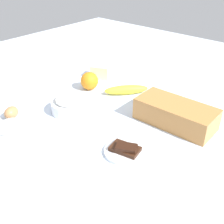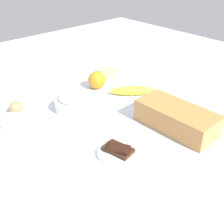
{
  "view_description": "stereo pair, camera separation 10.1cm",
  "coord_description": "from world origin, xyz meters",
  "px_view_note": "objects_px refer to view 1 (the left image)",
  "views": [
    {
      "loc": [
        0.57,
        -0.65,
        0.56
      ],
      "look_at": [
        0.0,
        0.0,
        0.04
      ],
      "focal_mm": 45.27,
      "sensor_mm": 36.0,
      "label": 1
    },
    {
      "loc": [
        0.64,
        -0.58,
        0.56
      ],
      "look_at": [
        0.0,
        0.0,
        0.04
      ],
      "focal_mm": 45.27,
      "sensor_mm": 36.0,
      "label": 2
    }
  ],
  "objects_px": {
    "flour_bowl": "(69,104)",
    "banana": "(126,90)",
    "butter_block": "(101,72)",
    "chocolate_plate": "(125,150)",
    "sugar_bowl": "(12,131)",
    "egg_near_butter": "(11,113)",
    "loaf_pan": "(176,113)",
    "orange_fruit": "(89,81)"
  },
  "relations": [
    {
      "from": "loaf_pan",
      "to": "sugar_bowl",
      "type": "distance_m",
      "value": 0.56
    },
    {
      "from": "chocolate_plate",
      "to": "sugar_bowl",
      "type": "bearing_deg",
      "value": -150.67
    },
    {
      "from": "loaf_pan",
      "to": "chocolate_plate",
      "type": "height_order",
      "value": "loaf_pan"
    },
    {
      "from": "flour_bowl",
      "to": "sugar_bowl",
      "type": "height_order",
      "value": "flour_bowl"
    },
    {
      "from": "sugar_bowl",
      "to": "butter_block",
      "type": "relative_size",
      "value": 1.49
    },
    {
      "from": "flour_bowl",
      "to": "butter_block",
      "type": "xyz_separation_m",
      "value": [
        -0.13,
        0.32,
        -0.0
      ]
    },
    {
      "from": "loaf_pan",
      "to": "banana",
      "type": "distance_m",
      "value": 0.29
    },
    {
      "from": "orange_fruit",
      "to": "chocolate_plate",
      "type": "distance_m",
      "value": 0.47
    },
    {
      "from": "sugar_bowl",
      "to": "egg_near_butter",
      "type": "distance_m",
      "value": 0.14
    },
    {
      "from": "flour_bowl",
      "to": "orange_fruit",
      "type": "distance_m",
      "value": 0.21
    },
    {
      "from": "butter_block",
      "to": "banana",
      "type": "bearing_deg",
      "value": -16.19
    },
    {
      "from": "sugar_bowl",
      "to": "chocolate_plate",
      "type": "relative_size",
      "value": 1.03
    },
    {
      "from": "butter_block",
      "to": "chocolate_plate",
      "type": "height_order",
      "value": "butter_block"
    },
    {
      "from": "flour_bowl",
      "to": "chocolate_plate",
      "type": "height_order",
      "value": "flour_bowl"
    },
    {
      "from": "banana",
      "to": "egg_near_butter",
      "type": "xyz_separation_m",
      "value": [
        -0.2,
        -0.43,
        0.0
      ]
    },
    {
      "from": "loaf_pan",
      "to": "banana",
      "type": "xyz_separation_m",
      "value": [
        -0.28,
        0.07,
        -0.02
      ]
    },
    {
      "from": "flour_bowl",
      "to": "banana",
      "type": "height_order",
      "value": "flour_bowl"
    },
    {
      "from": "sugar_bowl",
      "to": "egg_near_butter",
      "type": "xyz_separation_m",
      "value": [
        -0.12,
        0.07,
        -0.01
      ]
    },
    {
      "from": "flour_bowl",
      "to": "sugar_bowl",
      "type": "xyz_separation_m",
      "value": [
        -0.01,
        -0.24,
        -0.0
      ]
    },
    {
      "from": "flour_bowl",
      "to": "banana",
      "type": "bearing_deg",
      "value": 74.35
    },
    {
      "from": "sugar_bowl",
      "to": "butter_block",
      "type": "distance_m",
      "value": 0.57
    },
    {
      "from": "loaf_pan",
      "to": "orange_fruit",
      "type": "height_order",
      "value": "loaf_pan"
    },
    {
      "from": "flour_bowl",
      "to": "chocolate_plate",
      "type": "xyz_separation_m",
      "value": [
        0.32,
        -0.06,
        -0.02
      ]
    },
    {
      "from": "egg_near_butter",
      "to": "orange_fruit",
      "type": "bearing_deg",
      "value": 82.75
    },
    {
      "from": "sugar_bowl",
      "to": "banana",
      "type": "xyz_separation_m",
      "value": [
        0.08,
        0.5,
        -0.01
      ]
    },
    {
      "from": "flour_bowl",
      "to": "banana",
      "type": "xyz_separation_m",
      "value": [
        0.07,
        0.26,
        -0.01
      ]
    },
    {
      "from": "loaf_pan",
      "to": "orange_fruit",
      "type": "xyz_separation_m",
      "value": [
        -0.43,
        -0.0,
        -0.0
      ]
    },
    {
      "from": "sugar_bowl",
      "to": "chocolate_plate",
      "type": "xyz_separation_m",
      "value": [
        0.33,
        0.18,
        -0.02
      ]
    },
    {
      "from": "banana",
      "to": "orange_fruit",
      "type": "distance_m",
      "value": 0.17
    },
    {
      "from": "flour_bowl",
      "to": "egg_near_butter",
      "type": "distance_m",
      "value": 0.21
    },
    {
      "from": "loaf_pan",
      "to": "banana",
      "type": "relative_size",
      "value": 1.49
    },
    {
      "from": "banana",
      "to": "orange_fruit",
      "type": "bearing_deg",
      "value": -155.86
    },
    {
      "from": "chocolate_plate",
      "to": "banana",
      "type": "bearing_deg",
      "value": 128.07
    },
    {
      "from": "orange_fruit",
      "to": "butter_block",
      "type": "relative_size",
      "value": 0.87
    },
    {
      "from": "loaf_pan",
      "to": "flour_bowl",
      "type": "bearing_deg",
      "value": -152.47
    },
    {
      "from": "banana",
      "to": "egg_near_butter",
      "type": "relative_size",
      "value": 3.11
    },
    {
      "from": "flour_bowl",
      "to": "egg_near_butter",
      "type": "xyz_separation_m",
      "value": [
        -0.13,
        -0.17,
        -0.01
      ]
    },
    {
      "from": "banana",
      "to": "butter_block",
      "type": "height_order",
      "value": "butter_block"
    },
    {
      "from": "egg_near_butter",
      "to": "chocolate_plate",
      "type": "height_order",
      "value": "egg_near_butter"
    },
    {
      "from": "loaf_pan",
      "to": "butter_block",
      "type": "distance_m",
      "value": 0.49
    },
    {
      "from": "loaf_pan",
      "to": "butter_block",
      "type": "relative_size",
      "value": 3.14
    },
    {
      "from": "banana",
      "to": "butter_block",
      "type": "relative_size",
      "value": 2.11
    }
  ]
}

